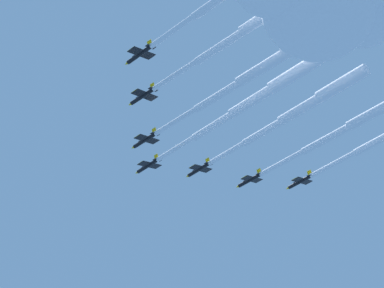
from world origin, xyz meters
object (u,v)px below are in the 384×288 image
object	(u,v)px
jet_lead	(255,99)
jet_port_inner	(266,65)
jet_starboard_inner	(303,107)
jet_port_mid	(271,12)
jet_starboard_mid	(378,110)

from	to	relation	value
jet_lead	jet_port_inner	distance (m)	16.38
jet_lead	jet_port_inner	world-z (taller)	jet_lead
jet_port_inner	jet_starboard_inner	distance (m)	22.99
jet_port_inner	jet_lead	bearing A→B (deg)	53.00
jet_port_inner	jet_port_mid	bearing A→B (deg)	-131.37
jet_port_inner	jet_starboard_mid	size ratio (longest dim) A/B	0.96
jet_port_inner	jet_starboard_inner	size ratio (longest dim) A/B	1.09
jet_lead	jet_port_mid	world-z (taller)	jet_lead
jet_starboard_inner	jet_lead	bearing A→B (deg)	151.15
jet_lead	jet_starboard_inner	size ratio (longest dim) A/B	1.06
jet_starboard_inner	jet_port_mid	distance (m)	37.03
jet_port_inner	jet_starboard_mid	xyz separation A→B (m)	(35.57, -9.19, 0.51)
jet_starboard_inner	jet_starboard_mid	xyz separation A→B (m)	(13.63, -15.18, -2.89)
jet_lead	jet_starboard_inner	distance (m)	14.06
jet_starboard_inner	jet_port_mid	bearing A→B (deg)	-151.12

